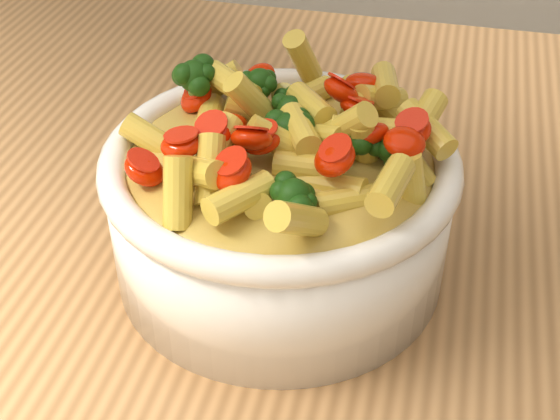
# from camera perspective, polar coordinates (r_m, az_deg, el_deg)

# --- Properties ---
(table) EXTENTS (1.20, 0.80, 0.90)m
(table) POSITION_cam_1_polar(r_m,az_deg,el_deg) (0.66, -3.53, -7.71)
(table) COLOR tan
(table) RESTS_ON ground
(serving_bowl) EXTENTS (0.23, 0.23, 0.10)m
(serving_bowl) POSITION_cam_1_polar(r_m,az_deg,el_deg) (0.52, 0.00, 0.11)
(serving_bowl) COLOR white
(serving_bowl) RESTS_ON table
(pasta_salad) EXTENTS (0.18, 0.18, 0.04)m
(pasta_salad) POSITION_cam_1_polar(r_m,az_deg,el_deg) (0.49, 0.00, 5.92)
(pasta_salad) COLOR gold
(pasta_salad) RESTS_ON serving_bowl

